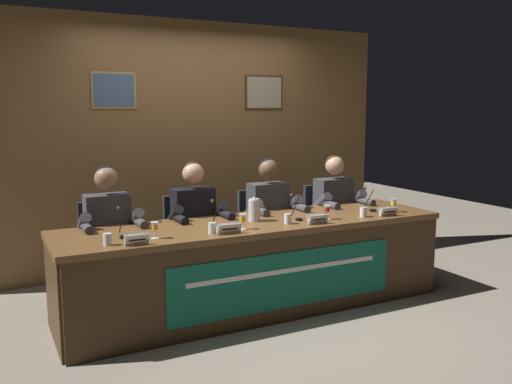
{
  "coord_description": "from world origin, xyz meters",
  "views": [
    {
      "loc": [
        -2.05,
        -4.02,
        1.69
      ],
      "look_at": [
        0.0,
        0.0,
        1.0
      ],
      "focal_mm": 38.26,
      "sensor_mm": 36.0,
      "label": 1
    }
  ],
  "objects": [
    {
      "name": "water_cup_center_left",
      "position": [
        -0.51,
        -0.26,
        0.79
      ],
      "size": [
        0.06,
        0.06,
        0.08
      ],
      "color": "silver",
      "rests_on": "conference_table"
    },
    {
      "name": "panelist_far_right",
      "position": [
        1.13,
        0.42,
        0.72
      ],
      "size": [
        0.51,
        0.48,
        1.23
      ],
      "color": "black",
      "rests_on": "ground_plane"
    },
    {
      "name": "wall_back_panelled",
      "position": [
        0.0,
        1.5,
        1.3
      ],
      "size": [
        4.52,
        0.14,
        2.6
      ],
      "color": "brown",
      "rests_on": "ground_plane"
    },
    {
      "name": "nameplate_center_right",
      "position": [
        0.41,
        -0.32,
        0.79
      ],
      "size": [
        0.18,
        0.06,
        0.08
      ],
      "color": "white",
      "rests_on": "conference_table"
    },
    {
      "name": "conference_table",
      "position": [
        0.0,
        -0.12,
        0.52
      ],
      "size": [
        3.32,
        0.87,
        0.75
      ],
      "color": "brown",
      "rests_on": "ground_plane"
    },
    {
      "name": "nameplate_far_right",
      "position": [
        1.15,
        -0.32,
        0.79
      ],
      "size": [
        0.18,
        0.06,
        0.08
      ],
      "color": "white",
      "rests_on": "conference_table"
    },
    {
      "name": "juice_glass_far_right",
      "position": [
        1.31,
        -0.21,
        0.84
      ],
      "size": [
        0.06,
        0.06,
        0.12
      ],
      "color": "white",
      "rests_on": "conference_table"
    },
    {
      "name": "ground_plane",
      "position": [
        0.0,
        0.0,
        0.0
      ],
      "size": [
        12.0,
        12.0,
        0.0
      ],
      "primitive_type": "plane",
      "color": "gray"
    },
    {
      "name": "nameplate_far_left",
      "position": [
        -1.11,
        -0.34,
        0.79
      ],
      "size": [
        0.17,
        0.06,
        0.08
      ],
      "color": "white",
      "rests_on": "conference_table"
    },
    {
      "name": "microphone_far_left",
      "position": [
        -1.14,
        -0.06,
        0.83
      ],
      "size": [
        0.06,
        0.17,
        0.22
      ],
      "color": "black",
      "rests_on": "conference_table"
    },
    {
      "name": "nameplate_center_left",
      "position": [
        -0.39,
        -0.32,
        0.79
      ],
      "size": [
        0.19,
        0.06,
        0.08
      ],
      "color": "white",
      "rests_on": "conference_table"
    },
    {
      "name": "water_cup_center_right",
      "position": [
        0.19,
        -0.21,
        0.79
      ],
      "size": [
        0.06,
        0.06,
        0.08
      ],
      "color": "silver",
      "rests_on": "conference_table"
    },
    {
      "name": "microphone_center_left",
      "position": [
        -0.39,
        -0.07,
        0.83
      ],
      "size": [
        0.06,
        0.17,
        0.22
      ],
      "color": "black",
      "rests_on": "conference_table"
    },
    {
      "name": "microphone_far_right",
      "position": [
        1.16,
        -0.06,
        0.83
      ],
      "size": [
        0.06,
        0.17,
        0.22
      ],
      "color": "black",
      "rests_on": "conference_table"
    },
    {
      "name": "chair_center_right",
      "position": [
        0.38,
        0.62,
        0.44
      ],
      "size": [
        0.44,
        0.45,
        0.9
      ],
      "color": "black",
      "rests_on": "ground_plane"
    },
    {
      "name": "juice_glass_far_left",
      "position": [
        -0.94,
        -0.22,
        0.84
      ],
      "size": [
        0.06,
        0.06,
        0.12
      ],
      "color": "white",
      "rests_on": "conference_table"
    },
    {
      "name": "water_cup_far_left",
      "position": [
        -1.29,
        -0.26,
        0.79
      ],
      "size": [
        0.06,
        0.06,
        0.08
      ],
      "color": "silver",
      "rests_on": "conference_table"
    },
    {
      "name": "chair_far_right",
      "position": [
        1.13,
        0.62,
        0.44
      ],
      "size": [
        0.44,
        0.45,
        0.9
      ],
      "color": "black",
      "rests_on": "ground_plane"
    },
    {
      "name": "water_cup_far_right",
      "position": [
        0.93,
        -0.26,
        0.79
      ],
      "size": [
        0.06,
        0.06,
        0.08
      ],
      "color": "silver",
      "rests_on": "conference_table"
    },
    {
      "name": "juice_glass_center_right",
      "position": [
        0.58,
        -0.21,
        0.84
      ],
      "size": [
        0.06,
        0.06,
        0.12
      ],
      "color": "white",
      "rests_on": "conference_table"
    },
    {
      "name": "chair_far_left",
      "position": [
        -1.13,
        0.62,
        0.44
      ],
      "size": [
        0.44,
        0.45,
        0.9
      ],
      "color": "black",
      "rests_on": "ground_plane"
    },
    {
      "name": "water_pitcher_central",
      "position": [
        -0.01,
        0.01,
        0.85
      ],
      "size": [
        0.15,
        0.1,
        0.21
      ],
      "color": "silver",
      "rests_on": "conference_table"
    },
    {
      "name": "panelist_center_right",
      "position": [
        0.38,
        0.42,
        0.72
      ],
      "size": [
        0.51,
        0.48,
        1.23
      ],
      "color": "black",
      "rests_on": "ground_plane"
    },
    {
      "name": "microphone_center_right",
      "position": [
        0.34,
        -0.1,
        0.83
      ],
      "size": [
        0.06,
        0.17,
        0.22
      ],
      "color": "black",
      "rests_on": "conference_table"
    },
    {
      "name": "juice_glass_center_left",
      "position": [
        -0.24,
        -0.23,
        0.84
      ],
      "size": [
        0.06,
        0.06,
        0.12
      ],
      "color": "white",
      "rests_on": "conference_table"
    },
    {
      "name": "panelist_far_left",
      "position": [
        -1.13,
        0.42,
        0.72
      ],
      "size": [
        0.51,
        0.48,
        1.23
      ],
      "color": "black",
      "rests_on": "ground_plane"
    },
    {
      "name": "panelist_center_left",
      "position": [
        -0.38,
        0.42,
        0.72
      ],
      "size": [
        0.51,
        0.48,
        1.23
      ],
      "color": "black",
      "rests_on": "ground_plane"
    },
    {
      "name": "chair_center_left",
      "position": [
        -0.38,
        0.62,
        0.44
      ],
      "size": [
        0.44,
        0.45,
        0.9
      ],
      "color": "black",
      "rests_on": "ground_plane"
    }
  ]
}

